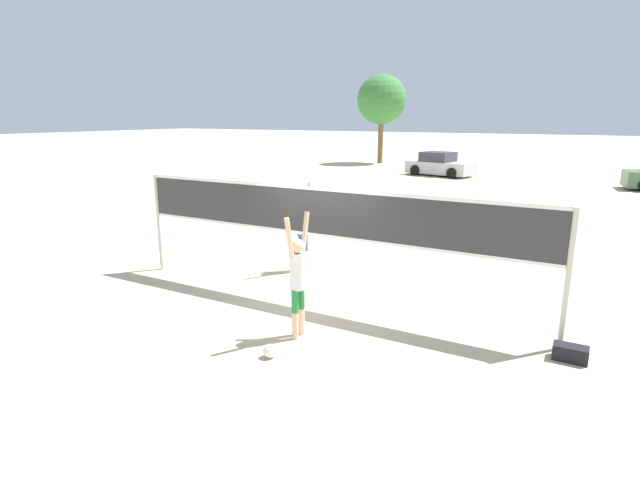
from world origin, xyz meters
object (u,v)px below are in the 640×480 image
Objects in this scene: tree_left_cluster at (382,100)px; player_blocker at (303,226)px; player_spiker at (298,274)px; volleyball at (270,351)px; parked_car_near at (440,165)px; gear_bag at (570,353)px; volleyball_net at (320,218)px.

player_blocker is at bearing -71.27° from tree_left_cluster.
player_spiker reaches higher than volleyball.
parked_car_near reaches higher than volleyball.
volleyball is (1.85, -4.10, -1.00)m from player_blocker.
volleyball is 25.47m from parked_car_near.
parked_car_near is (-2.68, 20.96, -0.46)m from player_blocker.
player_spiker is 9.83× the size of volleyball.
player_spiker reaches higher than player_blocker.
tree_left_cluster reaches higher than volleyball.
player_blocker is (-1.85, 3.24, -0.00)m from player_spiker.
volleyball_net is at bearing 175.65° from gear_bag.
gear_bag is 24.47m from parked_car_near.
parked_car_near is at bearing 110.59° from gear_bag.
volleyball_net is at bearing 40.21° from player_blocker.
volleyball_net is 41.40× the size of volleyball.
volleyball is at bearing -179.61° from player_spiker.
volleyball_net is 4.21× the size of player_spiker.
volleyball is at bearing -78.64° from volleyball_net.
volleyball_net is 1.82m from player_spiker.
player_spiker is at bearing 29.67° from player_blocker.
volleyball is 0.43× the size of gear_bag.
volleyball_net is 2.18m from player_blocker.
parked_car_near is (-8.60, 22.90, 0.52)m from gear_bag.
volleyball is 33.28m from tree_left_cluster.
volleyball_net is 17.81× the size of gear_bag.
tree_left_cluster is at bearing 19.99° from player_spiker.
tree_left_cluster is (-9.14, 26.96, 3.68)m from player_blocker.
volleyball_net reaches higher than player_spiker.
player_blocker is 9.80× the size of volleyball.
player_spiker is 4.39m from gear_bag.
volleyball_net is 22.94m from parked_car_near.
player_blocker is at bearing 114.32° from volleyball.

